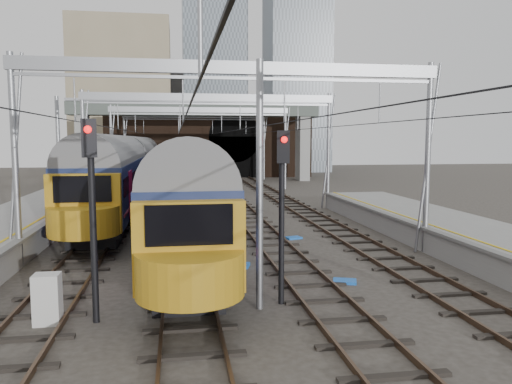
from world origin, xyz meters
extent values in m
plane|color=#38332D|center=(0.00, 0.00, 0.00)|extent=(160.00, 160.00, 0.00)
cube|color=#4C3828|center=(-6.72, 15.00, 0.09)|extent=(0.08, 80.00, 0.16)
cube|color=#4C3828|center=(-5.28, 15.00, 0.09)|extent=(0.08, 80.00, 0.16)
cube|color=black|center=(-6.00, 15.00, 0.01)|extent=(2.40, 80.00, 0.14)
cube|color=#4C3828|center=(-2.72, 15.00, 0.09)|extent=(0.08, 80.00, 0.16)
cube|color=#4C3828|center=(-1.28, 15.00, 0.09)|extent=(0.08, 80.00, 0.16)
cube|color=black|center=(-2.00, 15.00, 0.01)|extent=(2.40, 80.00, 0.14)
cube|color=#4C3828|center=(1.28, 15.00, 0.09)|extent=(0.08, 80.00, 0.16)
cube|color=#4C3828|center=(2.72, 15.00, 0.09)|extent=(0.08, 80.00, 0.16)
cube|color=black|center=(2.00, 15.00, 0.01)|extent=(2.40, 80.00, 0.14)
cube|color=#4C3828|center=(5.28, 15.00, 0.09)|extent=(0.08, 80.00, 0.16)
cube|color=#4C3828|center=(6.72, 15.00, 0.09)|extent=(0.08, 80.00, 0.16)
cube|color=black|center=(6.00, 15.00, 0.01)|extent=(2.40, 80.00, 0.14)
cylinder|color=gray|center=(-8.20, 8.00, 4.00)|extent=(0.24, 0.24, 8.00)
cylinder|color=gray|center=(8.20, 8.00, 4.00)|extent=(0.24, 0.24, 8.00)
cube|color=gray|center=(0.00, 8.00, 7.60)|extent=(16.80, 0.28, 0.50)
cylinder|color=gray|center=(-8.20, 22.00, 4.00)|extent=(0.24, 0.24, 8.00)
cylinder|color=gray|center=(8.20, 22.00, 4.00)|extent=(0.24, 0.24, 8.00)
cube|color=gray|center=(0.00, 22.00, 7.60)|extent=(16.80, 0.28, 0.50)
cylinder|color=gray|center=(-8.20, 36.00, 4.00)|extent=(0.24, 0.24, 8.00)
cylinder|color=gray|center=(8.20, 36.00, 4.00)|extent=(0.24, 0.24, 8.00)
cube|color=gray|center=(0.00, 36.00, 7.60)|extent=(16.80, 0.28, 0.50)
cylinder|color=gray|center=(-8.20, 48.00, 4.00)|extent=(0.24, 0.24, 8.00)
cylinder|color=gray|center=(8.20, 48.00, 4.00)|extent=(0.24, 0.24, 8.00)
cube|color=gray|center=(0.00, 48.00, 7.60)|extent=(16.80, 0.28, 0.50)
cube|color=black|center=(-6.00, 15.00, 5.50)|extent=(0.03, 80.00, 0.03)
cube|color=black|center=(-2.00, 15.00, 5.50)|extent=(0.03, 80.00, 0.03)
cube|color=black|center=(2.00, 15.00, 5.50)|extent=(0.03, 80.00, 0.03)
cube|color=black|center=(6.00, 15.00, 5.50)|extent=(0.03, 80.00, 0.03)
cube|color=black|center=(2.00, 52.00, 4.50)|extent=(26.00, 2.00, 9.00)
cube|color=black|center=(5.00, 50.98, 2.60)|extent=(6.50, 0.10, 5.20)
cylinder|color=black|center=(5.00, 50.98, 5.20)|extent=(6.50, 0.10, 6.50)
cube|color=black|center=(-10.00, 51.00, 1.50)|extent=(6.00, 1.50, 3.00)
cube|color=gray|center=(-12.50, 46.00, 4.10)|extent=(1.20, 2.50, 8.20)
cube|color=gray|center=(12.50, 46.00, 4.10)|extent=(1.20, 2.50, 8.20)
cube|color=#4E5750|center=(0.00, 46.00, 8.20)|extent=(28.00, 3.00, 1.40)
cube|color=gray|center=(0.00, 46.00, 9.10)|extent=(28.00, 3.00, 0.30)
cube|color=tan|center=(-10.00, 66.00, 11.00)|extent=(14.00, 12.00, 22.00)
cube|color=#4C5660|center=(4.00, 72.00, 16.00)|extent=(10.00, 10.00, 32.00)
cube|color=gray|center=(-2.00, 80.00, 9.00)|extent=(18.00, 14.00, 18.00)
cube|color=black|center=(-2.00, 33.44, 0.35)|extent=(2.21, 65.60, 0.70)
cube|color=#142249|center=(-2.00, 33.44, 2.26)|extent=(2.82, 65.60, 2.52)
cylinder|color=slate|center=(-2.00, 33.44, 3.52)|extent=(2.76, 65.10, 2.76)
cube|color=black|center=(-2.00, 33.44, 2.66)|extent=(2.84, 64.40, 0.75)
cube|color=#BE3B4D|center=(-2.00, 33.44, 1.55)|extent=(2.84, 64.60, 0.12)
cube|color=#B68417|center=(-2.00, 0.49, 2.16)|extent=(2.76, 0.60, 2.32)
cube|color=black|center=(-2.00, 0.32, 2.76)|extent=(2.11, 0.08, 1.01)
cube|color=black|center=(-6.00, 35.08, 0.35)|extent=(2.34, 51.75, 0.70)
cube|color=#142249|center=(-6.00, 35.08, 2.33)|extent=(2.97, 51.75, 2.65)
cylinder|color=slate|center=(-6.00, 35.08, 3.65)|extent=(2.91, 51.25, 2.91)
cube|color=black|center=(-6.00, 35.08, 2.75)|extent=(2.99, 50.55, 0.80)
cube|color=#BE3B4D|center=(-6.00, 35.08, 1.58)|extent=(2.99, 50.75, 0.13)
cube|color=#B68417|center=(-6.00, 9.06, 2.23)|extent=(2.91, 0.60, 2.45)
cube|color=black|center=(-6.00, 8.89, 2.86)|extent=(2.23, 0.08, 1.06)
cylinder|color=black|center=(-4.45, 1.61, 2.59)|extent=(0.17, 0.17, 5.17)
cube|color=black|center=(-4.45, 1.43, 4.85)|extent=(0.40, 0.25, 0.97)
sphere|color=red|center=(-4.45, 1.31, 5.07)|extent=(0.19, 0.19, 0.19)
cylinder|color=black|center=(0.70, 2.31, 2.46)|extent=(0.16, 0.16, 4.92)
cube|color=black|center=(0.70, 2.13, 4.61)|extent=(0.39, 0.24, 0.92)
sphere|color=red|center=(0.70, 2.01, 4.81)|extent=(0.18, 0.18, 0.18)
cube|color=silver|center=(-5.68, 1.70, 0.67)|extent=(0.67, 0.55, 1.33)
cube|color=blue|center=(-0.10, 6.79, 0.06)|extent=(1.13, 0.94, 0.11)
cube|color=blue|center=(3.30, 11.71, 0.04)|extent=(0.85, 0.70, 0.09)
cube|color=blue|center=(3.27, 4.10, 0.05)|extent=(0.92, 0.78, 0.09)
camera|label=1|loc=(-2.28, -11.67, 4.81)|focal=35.00mm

